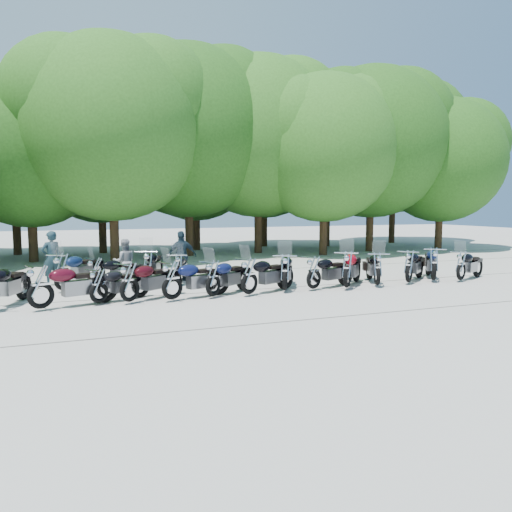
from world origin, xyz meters
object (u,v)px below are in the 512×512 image
object	(u,v)px
motorcycle_5	(213,277)
rider_0	(51,258)
motorcycle_4	(172,279)
motorcycle_10	(377,267)
motorcycle_15	(97,272)
motorcycle_17	(178,268)
motorcycle_6	(249,275)
motorcycle_7	(285,271)
motorcycle_2	(99,285)
motorcycle_1	(40,285)
motorcycle_9	(347,268)
motorcycle_12	(434,263)
motorcycle_14	(62,270)
motorcycle_8	(314,271)
rider_2	(182,256)
motorcycle_13	(461,264)
motorcycle_11	(409,265)
motorcycle_16	(148,266)
motorcycle_3	(129,281)
rider_1	(125,262)

from	to	relation	value
motorcycle_5	rider_0	bearing A→B (deg)	9.77
motorcycle_4	motorcycle_10	size ratio (longest dim) A/B	0.98
motorcycle_15	motorcycle_17	size ratio (longest dim) A/B	0.98
motorcycle_15	motorcycle_10	bearing A→B (deg)	-127.14
motorcycle_6	motorcycle_7	size ratio (longest dim) A/B	0.95
motorcycle_2	motorcycle_17	size ratio (longest dim) A/B	0.92
motorcycle_10	motorcycle_15	bearing A→B (deg)	8.85
motorcycle_1	motorcycle_5	distance (m)	4.69
motorcycle_9	motorcycle_12	size ratio (longest dim) A/B	1.02
motorcycle_15	rider_0	xyz separation A→B (m)	(-1.37, 1.79, 0.32)
motorcycle_2	motorcycle_15	world-z (taller)	motorcycle_15
motorcycle_12	motorcycle_14	distance (m)	12.66
motorcycle_8	motorcycle_9	bearing A→B (deg)	-122.76
motorcycle_7	rider_2	size ratio (longest dim) A/B	1.34
motorcycle_7	motorcycle_13	world-z (taller)	motorcycle_7
motorcycle_12	motorcycle_14	xyz separation A→B (m)	(-12.40, 2.54, -0.01)
motorcycle_1	motorcycle_11	distance (m)	11.78
motorcycle_8	motorcycle_13	distance (m)	5.80
motorcycle_12	motorcycle_5	bearing A→B (deg)	35.46
motorcycle_10	motorcycle_11	distance (m)	1.40
motorcycle_1	motorcycle_12	bearing A→B (deg)	-108.84
motorcycle_10	rider_2	world-z (taller)	rider_2
motorcycle_12	motorcycle_16	world-z (taller)	motorcycle_16
motorcycle_2	motorcycle_17	bearing A→B (deg)	-79.72
motorcycle_7	motorcycle_3	bearing A→B (deg)	29.45
motorcycle_16	motorcycle_17	xyz separation A→B (m)	(1.00, -0.17, -0.08)
motorcycle_3	motorcycle_8	xyz separation A→B (m)	(5.81, 0.12, -0.02)
motorcycle_11	rider_1	world-z (taller)	rider_1
motorcycle_2	motorcycle_16	size ratio (longest dim) A/B	0.82
motorcycle_1	rider_1	world-z (taller)	rider_1
motorcycle_4	motorcycle_8	xyz separation A→B (m)	(4.63, 0.21, -0.02)
motorcycle_17	rider_1	distance (m)	1.92
motorcycle_2	motorcycle_15	distance (m)	2.43
rider_0	motorcycle_9	bearing A→B (deg)	131.68
motorcycle_5	motorcycle_7	size ratio (longest dim) A/B	0.93
motorcycle_8	motorcycle_1	bearing A→B (deg)	71.33
motorcycle_11	motorcycle_12	xyz separation A→B (m)	(1.13, 0.08, 0.03)
motorcycle_7	motorcycle_10	world-z (taller)	motorcycle_7
motorcycle_1	motorcycle_12	xyz separation A→B (m)	(12.91, 0.33, 0.02)
motorcycle_9	motorcycle_12	xyz separation A→B (m)	(3.74, 0.29, -0.01)
motorcycle_4	motorcycle_15	world-z (taller)	motorcycle_4
motorcycle_4	motorcycle_11	xyz separation A→B (m)	(8.34, 0.20, 0.02)
motorcycle_17	rider_2	size ratio (longest dim) A/B	1.21
motorcycle_10	motorcycle_7	bearing A→B (deg)	21.95
motorcycle_9	motorcycle_15	bearing A→B (deg)	22.34
motorcycle_3	motorcycle_12	distance (m)	10.64
motorcycle_3	motorcycle_13	xyz separation A→B (m)	(11.60, -0.13, -0.03)
motorcycle_6	motorcycle_17	distance (m)	3.17
motorcycle_6	motorcycle_11	bearing A→B (deg)	-114.22
motorcycle_12	rider_0	size ratio (longest dim) A/B	1.33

